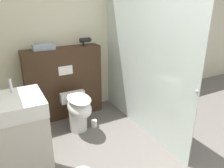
# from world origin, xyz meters

# --- Properties ---
(wall_back) EXTENTS (8.00, 0.06, 2.50)m
(wall_back) POSITION_xyz_m (0.00, 2.42, 1.25)
(wall_back) COLOR beige
(wall_back) RESTS_ON ground_plane
(partition_panel) EXTENTS (1.21, 0.27, 1.16)m
(partition_panel) POSITION_xyz_m (-0.44, 2.23, 0.58)
(partition_panel) COLOR #3D2819
(partition_panel) RESTS_ON ground_plane
(shower_glass) EXTENTS (0.04, 2.06, 2.01)m
(shower_glass) POSITION_xyz_m (0.45, 1.36, 1.01)
(shower_glass) COLOR silver
(shower_glass) RESTS_ON ground_plane
(toilet) EXTENTS (0.37, 0.60, 0.57)m
(toilet) POSITION_xyz_m (-0.42, 1.67, 0.35)
(toilet) COLOR white
(toilet) RESTS_ON ground_plane
(sink_vanity) EXTENTS (0.51, 0.53, 1.15)m
(sink_vanity) POSITION_xyz_m (-1.26, 0.97, 0.51)
(sink_vanity) COLOR beige
(sink_vanity) RESTS_ON ground_plane
(hair_drier) EXTENTS (0.20, 0.07, 0.13)m
(hair_drier) POSITION_xyz_m (-0.05, 2.21, 1.25)
(hair_drier) COLOR black
(hair_drier) RESTS_ON partition_panel
(folded_towel) EXTENTS (0.32, 0.14, 0.09)m
(folded_towel) POSITION_xyz_m (-0.70, 2.21, 1.21)
(folded_towel) COLOR #8C9EAD
(folded_towel) RESTS_ON partition_panel
(spare_toilet_roll) EXTENTS (0.09, 0.09, 0.11)m
(spare_toilet_roll) POSITION_xyz_m (-0.18, 1.66, 0.05)
(spare_toilet_roll) COLOR white
(spare_toilet_roll) RESTS_ON ground_plane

